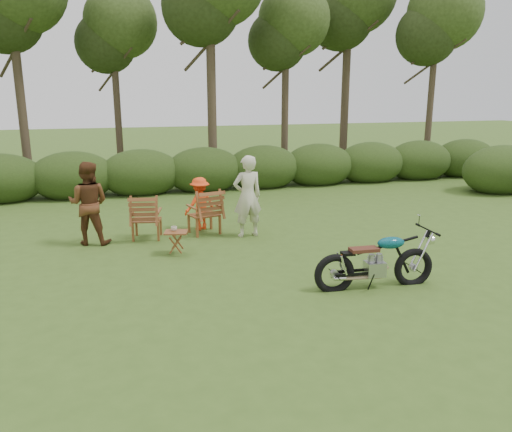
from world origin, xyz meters
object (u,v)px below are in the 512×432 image
object	(u,v)px
adult_a	(248,236)
child	(201,229)
adult_b	(92,243)
side_table	(176,243)
motorcycle	(373,287)
lawn_chair_right	(205,233)
lawn_chair_left	(148,238)
cup	(174,229)

from	to	relation	value
adult_a	child	bearing A→B (deg)	-50.14
adult_a	adult_b	xyz separation A→B (m)	(-3.29, 0.41, 0.00)
side_table	motorcycle	bearing A→B (deg)	-42.47
child	lawn_chair_right	bearing A→B (deg)	68.84
lawn_chair_left	motorcycle	bearing A→B (deg)	142.99
side_table	adult_b	distance (m)	2.05
lawn_chair_left	adult_a	distance (m)	2.18
lawn_chair_right	adult_a	xyz separation A→B (m)	(0.87, -0.49, 0.00)
cup	adult_b	bearing A→B (deg)	142.98
lawn_chair_right	lawn_chair_left	world-z (taller)	lawn_chair_right
side_table	adult_a	bearing A→B (deg)	26.38
motorcycle	adult_a	distance (m)	3.64
adult_a	cup	bearing A→B (deg)	18.38
adult_b	child	xyz separation A→B (m)	(2.40, 0.44, 0.00)
side_table	adult_b	world-z (taller)	adult_b
adult_b	motorcycle	bearing A→B (deg)	156.17
motorcycle	adult_a	xyz separation A→B (m)	(-1.17, 3.44, 0.00)
side_table	child	bearing A→B (deg)	64.96
motorcycle	child	distance (m)	4.77
side_table	lawn_chair_left	bearing A→B (deg)	109.28
lawn_chair_right	lawn_chair_left	size ratio (longest dim) A/B	1.04
lawn_chair_right	cup	xyz separation A→B (m)	(-0.84, -1.28, 0.51)
motorcycle	side_table	xyz separation A→B (m)	(-2.85, 2.61, 0.23)
lawn_chair_right	child	bearing A→B (deg)	-100.37
adult_b	child	bearing A→B (deg)	-152.55
adult_a	child	distance (m)	1.24
adult_b	child	size ratio (longest dim) A/B	1.42
adult_a	lawn_chair_right	bearing A→B (deg)	-35.78
lawn_chair_left	side_table	size ratio (longest dim) A/B	2.11
adult_b	cup	bearing A→B (deg)	159.96
adult_b	side_table	bearing A→B (deg)	159.31
lawn_chair_right	child	xyz separation A→B (m)	(-0.02, 0.36, 0.00)
cup	adult_a	world-z (taller)	adult_a
lawn_chair_right	adult_b	size ratio (longest dim) A/B	0.59
lawn_chair_right	cup	distance (m)	1.61
lawn_chair_right	lawn_chair_left	xyz separation A→B (m)	(-1.26, -0.03, 0.00)
cup	child	xyz separation A→B (m)	(0.82, 1.64, -0.51)
motorcycle	side_table	bearing A→B (deg)	141.94
lawn_chair_left	adult_a	world-z (taller)	adult_a
motorcycle	child	size ratio (longest dim) A/B	1.59
adult_a	adult_b	bearing A→B (deg)	-13.42
lawn_chair_left	side_table	distance (m)	1.40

